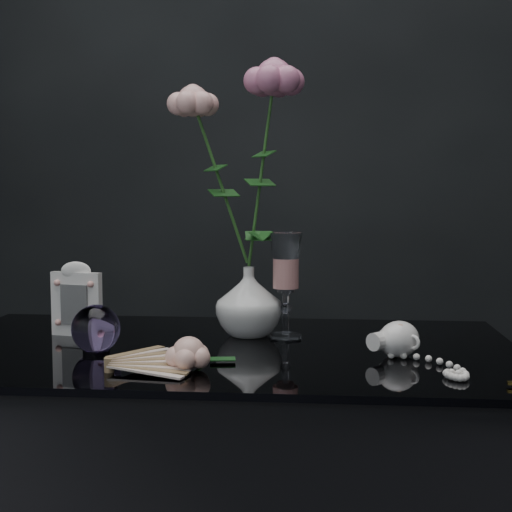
# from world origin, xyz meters

# --- Properties ---
(vase) EXTENTS (0.14, 0.14, 0.13)m
(vase) POSITION_xyz_m (0.04, 0.15, 0.83)
(vase) COLOR white
(vase) RESTS_ON table
(wine_glass) EXTENTS (0.06, 0.06, 0.20)m
(wine_glass) POSITION_xyz_m (0.11, 0.14, 0.86)
(wine_glass) COLOR white
(wine_glass) RESTS_ON table
(picture_frame) EXTENTS (0.12, 0.10, 0.14)m
(picture_frame) POSITION_xyz_m (-0.29, 0.12, 0.83)
(picture_frame) COLOR white
(picture_frame) RESTS_ON table
(paperweight) EXTENTS (0.11, 0.11, 0.08)m
(paperweight) POSITION_xyz_m (-0.21, -0.02, 0.80)
(paperweight) COLOR #9275BE
(paperweight) RESTS_ON table
(paper_fan) EXTENTS (0.28, 0.23, 0.03)m
(paper_fan) POSITION_xyz_m (-0.15, -0.14, 0.78)
(paper_fan) COLOR beige
(paper_fan) RESTS_ON table
(loose_rose) EXTENTS (0.17, 0.19, 0.05)m
(loose_rose) POSITION_xyz_m (-0.03, -0.12, 0.79)
(loose_rose) COLOR #FFB6A4
(loose_rose) RESTS_ON table
(pearl_jar) EXTENTS (0.31, 0.31, 0.06)m
(pearl_jar) POSITION_xyz_m (0.31, 0.00, 0.79)
(pearl_jar) COLOR white
(pearl_jar) RESTS_ON table
(roses) EXTENTS (0.24, 0.12, 0.45)m
(roses) POSITION_xyz_m (0.03, 0.15, 1.10)
(roses) COLOR #F9ADA5
(roses) RESTS_ON vase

